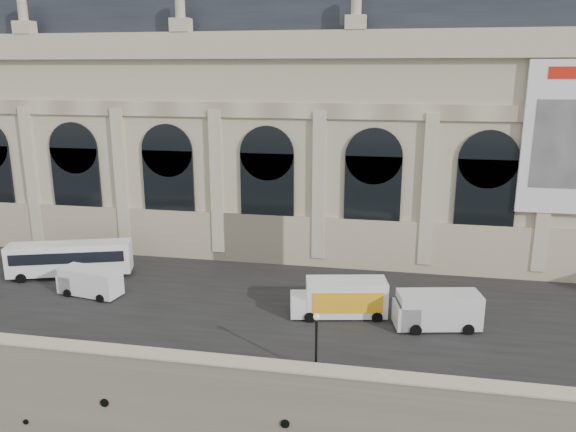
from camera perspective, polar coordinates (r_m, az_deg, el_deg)
name	(u,v)px	position (r m, az deg, el deg)	size (l,w,h in m)	color
quay	(324,253)	(68.50, 3.68, -3.81)	(160.00, 70.00, 6.00)	gray
street	(294,297)	(47.96, 0.57, -8.18)	(160.00, 24.00, 0.06)	#2D2D2D
parapet	(255,371)	(35.95, -3.35, -15.46)	(160.00, 1.40, 1.21)	gray
museum	(267,116)	(62.13, -2.11, 10.09)	(69.00, 18.70, 29.10)	#C1B494
bus_left	(70,258)	(55.58, -21.28, -4.01)	(11.12, 5.61, 3.23)	white
van_b	(88,282)	(50.82, -19.69, -6.29)	(5.65, 2.89, 2.40)	white
van_c	(433,310)	(43.33, 14.54, -9.27)	(6.56, 3.54, 2.77)	silver
box_truck	(341,298)	(44.09, 5.37, -8.30)	(7.70, 3.77, 2.98)	white
lamp_right	(316,345)	(35.71, 2.88, -12.96)	(0.43, 0.43, 4.21)	black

